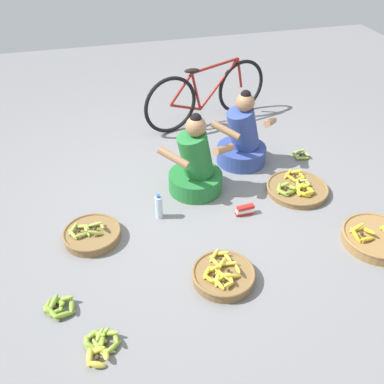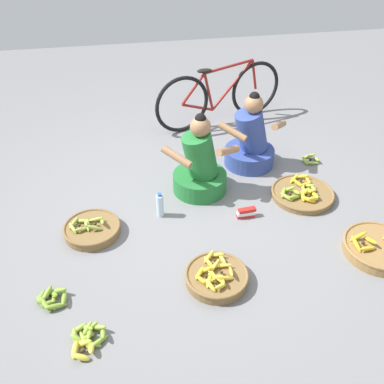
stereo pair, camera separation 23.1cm
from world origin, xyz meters
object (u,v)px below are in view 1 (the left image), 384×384
vendor_woman_front (196,167)px  loose_bananas_near_vendor (100,345)px  loose_bananas_front_center (301,155)px  loose_bananas_back_right (58,307)px  banana_basket_front_right (377,238)px  water_bottle (159,207)px  bicycle_leaning (207,94)px  vendor_woman_behind (242,140)px  packet_carton_stack (245,210)px  banana_basket_mid_left (297,189)px  banana_basket_front_left (223,275)px  banana_basket_near_bicycle (92,234)px

vendor_woman_front → loose_bananas_near_vendor: vendor_woman_front is taller
loose_bananas_front_center → loose_bananas_back_right: loose_bananas_back_right is taller
vendor_woman_front → loose_bananas_front_center: size_ratio=4.68×
banana_basket_front_right → loose_bananas_near_vendor: bearing=-169.9°
loose_bananas_back_right → water_bottle: bearing=42.7°
bicycle_leaning → loose_bananas_front_center: (0.75, -1.09, -0.33)m
loose_bananas_back_right → vendor_woman_behind: bearing=38.2°
vendor_woman_front → bicycle_leaning: size_ratio=0.50×
banana_basket_front_right → packet_carton_stack: 1.13m
banana_basket_mid_left → loose_bananas_front_center: bearing=60.3°
vendor_woman_behind → banana_basket_front_left: 1.73m
loose_bananas_front_center → packet_carton_stack: (-0.95, -0.77, 0.02)m
loose_bananas_near_vendor → loose_bananas_back_right: loose_bananas_back_right is taller
banana_basket_front_right → banana_basket_near_bicycle: size_ratio=1.18×
vendor_woman_behind → bicycle_leaning: (-0.09, 1.00, 0.10)m
banana_basket_near_bicycle → loose_bananas_front_center: 2.43m
bicycle_leaning → banana_basket_front_right: (0.74, -2.50, -0.30)m
water_bottle → loose_bananas_front_center: bearing=19.7°
bicycle_leaning → loose_bananas_back_right: bearing=-126.2°
bicycle_leaning → water_bottle: (-0.95, -1.69, -0.24)m
vendor_woman_front → loose_bananas_front_center: (1.27, 0.28, -0.23)m
banana_basket_mid_left → vendor_woman_front: bearing=162.3°
banana_basket_front_right → banana_basket_mid_left: banana_basket_front_right is taller
banana_basket_mid_left → loose_bananas_near_vendor: bearing=-148.2°
vendor_woman_front → loose_bananas_back_right: (-1.33, -1.16, -0.23)m
vendor_woman_behind → banana_basket_front_right: 1.65m
vendor_woman_front → banana_basket_near_bicycle: 1.16m
loose_bananas_front_center → loose_bananas_back_right: (-2.61, -1.44, 0.00)m
banana_basket_front_right → loose_bananas_front_center: size_ratio=3.31×
banana_basket_front_left → water_bottle: size_ratio=1.97×
loose_bananas_front_center → water_bottle: water_bottle is taller
vendor_woman_behind → packet_carton_stack: bearing=-108.1°
bicycle_leaning → banana_basket_front_left: 2.66m
banana_basket_mid_left → loose_bananas_near_vendor: banana_basket_mid_left is taller
banana_basket_near_bicycle → loose_bananas_near_vendor: (-0.04, -1.09, -0.02)m
loose_bananas_front_center → loose_bananas_back_right: size_ratio=0.72×
bicycle_leaning → packet_carton_stack: (-0.19, -1.86, -0.31)m
vendor_woman_front → water_bottle: bearing=-142.7°
banana_basket_front_left → loose_bananas_near_vendor: size_ratio=1.58×
banana_basket_front_left → vendor_woman_behind: bearing=65.3°
vendor_woman_behind → banana_basket_mid_left: size_ratio=1.37×
banana_basket_mid_left → banana_basket_near_bicycle: bearing=-175.3°
vendor_woman_front → banana_basket_mid_left: bearing=-17.7°
banana_basket_front_left → banana_basket_mid_left: (1.05, 0.90, -0.01)m
vendor_woman_front → packet_carton_stack: 0.63m
loose_bananas_front_center → packet_carton_stack: packet_carton_stack is taller
vendor_woman_behind → loose_bananas_back_right: bearing=-141.8°
vendor_woman_behind → loose_bananas_near_vendor: bearing=-131.3°
bicycle_leaning → banana_basket_front_left: bicycle_leaning is taller
banana_basket_front_left → loose_bananas_front_center: 2.03m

